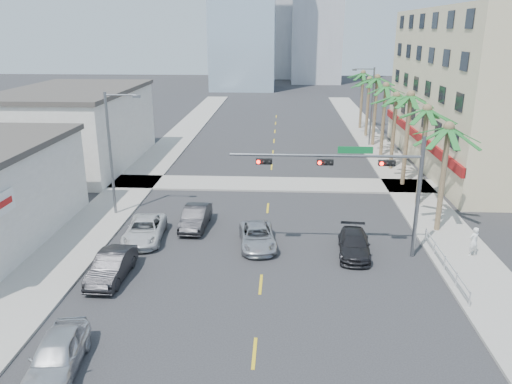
# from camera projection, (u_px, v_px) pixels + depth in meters

# --- Properties ---
(ground) EXTENTS (260.00, 260.00, 0.00)m
(ground) POSITION_uv_depth(u_px,v_px,m) (257.00, 326.00, 23.10)
(ground) COLOR #262628
(ground) RESTS_ON ground
(sidewalk_right) EXTENTS (4.00, 120.00, 0.15)m
(sidewalk_right) POSITION_uv_depth(u_px,v_px,m) (413.00, 194.00, 41.43)
(sidewalk_right) COLOR gray
(sidewalk_right) RESTS_ON ground
(sidewalk_left) EXTENTS (4.00, 120.00, 0.15)m
(sidewalk_left) POSITION_uv_depth(u_px,v_px,m) (129.00, 189.00, 42.66)
(sidewalk_left) COLOR gray
(sidewalk_left) RESTS_ON ground
(sidewalk_cross) EXTENTS (80.00, 4.00, 0.15)m
(sidewalk_cross) POSITION_uv_depth(u_px,v_px,m) (270.00, 184.00, 43.94)
(sidewalk_cross) COLOR gray
(sidewalk_cross) RESTS_ON ground
(building_right) EXTENTS (15.25, 28.00, 15.00)m
(building_right) POSITION_uv_depth(u_px,v_px,m) (501.00, 90.00, 48.08)
(building_right) COLOR beige
(building_right) RESTS_ON ground
(building_left_far) EXTENTS (11.00, 18.00, 7.20)m
(building_left_far) POSITION_uv_depth(u_px,v_px,m) (76.00, 129.00, 49.53)
(building_left_far) COLOR beige
(building_left_far) RESTS_ON ground
(traffic_signal_mast) EXTENTS (11.12, 0.54, 7.20)m
(traffic_signal_mast) POSITION_uv_depth(u_px,v_px,m) (364.00, 175.00, 28.76)
(traffic_signal_mast) COLOR slate
(traffic_signal_mast) RESTS_ON ground
(palm_tree_0) EXTENTS (4.80, 4.80, 7.80)m
(palm_tree_0) POSITION_uv_depth(u_px,v_px,m) (449.00, 129.00, 31.67)
(palm_tree_0) COLOR brown
(palm_tree_0) RESTS_ON ground
(palm_tree_1) EXTENTS (4.80, 4.80, 8.16)m
(palm_tree_1) POSITION_uv_depth(u_px,v_px,m) (427.00, 110.00, 36.49)
(palm_tree_1) COLOR brown
(palm_tree_1) RESTS_ON ground
(palm_tree_2) EXTENTS (4.80, 4.80, 8.52)m
(palm_tree_2) POSITION_uv_depth(u_px,v_px,m) (411.00, 96.00, 41.32)
(palm_tree_2) COLOR brown
(palm_tree_2) RESTS_ON ground
(palm_tree_3) EXTENTS (4.80, 4.80, 7.80)m
(palm_tree_3) POSITION_uv_depth(u_px,v_px,m) (396.00, 97.00, 46.47)
(palm_tree_3) COLOR brown
(palm_tree_3) RESTS_ON ground
(palm_tree_4) EXTENTS (4.80, 4.80, 8.16)m
(palm_tree_4) POSITION_uv_depth(u_px,v_px,m) (386.00, 87.00, 51.29)
(palm_tree_4) COLOR brown
(palm_tree_4) RESTS_ON ground
(palm_tree_5) EXTENTS (4.80, 4.80, 8.52)m
(palm_tree_5) POSITION_uv_depth(u_px,v_px,m) (377.00, 78.00, 56.11)
(palm_tree_5) COLOR brown
(palm_tree_5) RESTS_ON ground
(palm_tree_6) EXTENTS (4.80, 4.80, 7.80)m
(palm_tree_6) POSITION_uv_depth(u_px,v_px,m) (369.00, 80.00, 61.26)
(palm_tree_6) COLOR brown
(palm_tree_6) RESTS_ON ground
(palm_tree_7) EXTENTS (4.80, 4.80, 8.16)m
(palm_tree_7) POSITION_uv_depth(u_px,v_px,m) (363.00, 74.00, 66.09)
(palm_tree_7) COLOR brown
(palm_tree_7) RESTS_ON ground
(streetlight_left) EXTENTS (2.55, 0.25, 9.00)m
(streetlight_left) POSITION_uv_depth(u_px,v_px,m) (113.00, 148.00, 35.36)
(streetlight_left) COLOR slate
(streetlight_left) RESTS_ON ground
(streetlight_right) EXTENTS (2.55, 0.25, 9.00)m
(streetlight_right) POSITION_uv_depth(u_px,v_px,m) (370.00, 103.00, 56.99)
(streetlight_right) COLOR slate
(streetlight_right) RESTS_ON ground
(guardrail) EXTENTS (0.08, 8.08, 1.00)m
(guardrail) POSITION_uv_depth(u_px,v_px,m) (445.00, 261.00, 28.05)
(guardrail) COLOR silver
(guardrail) RESTS_ON ground
(car_parked_near) EXTENTS (2.36, 4.74, 1.55)m
(car_parked_near) POSITION_uv_depth(u_px,v_px,m) (57.00, 354.00, 19.87)
(car_parked_near) COLOR silver
(car_parked_near) RESTS_ON ground
(car_parked_mid) EXTENTS (1.69, 4.58, 1.50)m
(car_parked_mid) POSITION_uv_depth(u_px,v_px,m) (111.00, 266.00, 27.28)
(car_parked_mid) COLOR black
(car_parked_mid) RESTS_ON ground
(car_parked_far) EXTENTS (2.71, 5.20, 1.40)m
(car_parked_far) POSITION_uv_depth(u_px,v_px,m) (145.00, 230.00, 32.34)
(car_parked_far) COLOR silver
(car_parked_far) RESTS_ON ground
(car_lane_left) EXTENTS (1.75, 4.56, 1.48)m
(car_lane_left) POSITION_uv_depth(u_px,v_px,m) (196.00, 217.00, 34.39)
(car_lane_left) COLOR black
(car_lane_left) RESTS_ON ground
(car_lane_center) EXTENTS (2.73, 4.91, 1.30)m
(car_lane_center) POSITION_uv_depth(u_px,v_px,m) (257.00, 237.00, 31.41)
(car_lane_center) COLOR #BABBBF
(car_lane_center) RESTS_ON ground
(car_lane_right) EXTENTS (2.18, 4.64, 1.31)m
(car_lane_right) POSITION_uv_depth(u_px,v_px,m) (354.00, 244.00, 30.29)
(car_lane_right) COLOR black
(car_lane_right) RESTS_ON ground
(pedestrian) EXTENTS (0.78, 0.67, 1.82)m
(pedestrian) POSITION_uv_depth(u_px,v_px,m) (474.00, 242.00, 29.68)
(pedestrian) COLOR white
(pedestrian) RESTS_ON sidewalk_right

